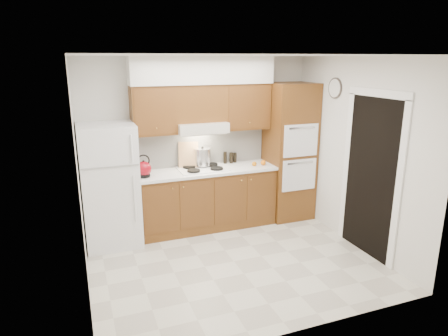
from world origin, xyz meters
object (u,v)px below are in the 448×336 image
at_px(fridge, 110,185).
at_px(kettle, 144,169).
at_px(stock_pot, 203,157).
at_px(oven_cabinet, 289,152).

height_order(fridge, kettle, fridge).
relative_size(kettle, stock_pot, 0.85).
bearing_deg(oven_cabinet, fridge, -179.30).
height_order(oven_cabinet, stock_pot, oven_cabinet).
height_order(fridge, oven_cabinet, oven_cabinet).
bearing_deg(stock_pot, fridge, -171.95).
bearing_deg(stock_pot, kettle, -166.37).
bearing_deg(stock_pot, oven_cabinet, -6.65).
height_order(kettle, stock_pot, stock_pot).
xyz_separation_m(oven_cabinet, stock_pot, (-1.42, 0.17, -0.00)).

